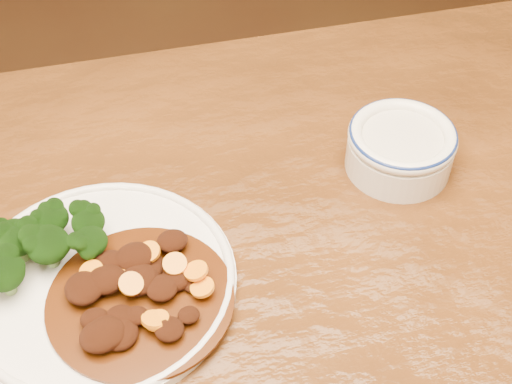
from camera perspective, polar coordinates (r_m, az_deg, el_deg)
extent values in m
cube|color=#5C3010|center=(0.76, -1.97, -9.16)|extent=(1.54, 0.96, 0.04)
cylinder|color=white|center=(0.76, -12.21, -7.16)|extent=(0.28, 0.28, 0.01)
torus|color=white|center=(0.76, -12.28, -6.87)|extent=(0.28, 0.28, 0.01)
cylinder|color=#76A153|center=(0.79, -18.18, -4.66)|extent=(0.01, 0.01, 0.02)
ellipsoid|color=black|center=(0.78, -18.51, -3.71)|extent=(0.04, 0.04, 0.03)
cylinder|color=#76A153|center=(0.80, -15.77, -3.00)|extent=(0.01, 0.01, 0.02)
ellipsoid|color=black|center=(0.79, -16.07, -2.02)|extent=(0.04, 0.04, 0.03)
cylinder|color=#76A153|center=(0.78, -15.97, -5.15)|extent=(0.01, 0.01, 0.02)
ellipsoid|color=black|center=(0.76, -16.31, -4.06)|extent=(0.05, 0.05, 0.04)
cylinder|color=#76A153|center=(0.79, -13.04, -3.29)|extent=(0.01, 0.01, 0.02)
ellipsoid|color=black|center=(0.77, -13.28, -2.33)|extent=(0.04, 0.04, 0.03)
cylinder|color=#76A153|center=(0.77, -12.85, -4.81)|extent=(0.01, 0.01, 0.02)
ellipsoid|color=black|center=(0.76, -13.09, -3.86)|extent=(0.04, 0.04, 0.03)
cylinder|color=#76A153|center=(0.77, -19.14, -7.12)|extent=(0.01, 0.01, 0.02)
ellipsoid|color=black|center=(0.75, -19.54, -6.11)|extent=(0.04, 0.04, 0.03)
cylinder|color=#76A153|center=(0.80, -18.46, -4.01)|extent=(0.01, 0.01, 0.02)
ellipsoid|color=black|center=(0.79, -18.78, -3.11)|extent=(0.03, 0.03, 0.03)
cylinder|color=#491F07|center=(0.73, -9.22, -8.51)|extent=(0.19, 0.19, 0.00)
ellipsoid|color=black|center=(0.75, -9.65, -5.15)|extent=(0.04, 0.04, 0.02)
ellipsoid|color=black|center=(0.73, -9.28, -6.90)|extent=(0.04, 0.04, 0.02)
ellipsoid|color=black|center=(0.70, -10.89, -11.00)|extent=(0.04, 0.04, 0.02)
ellipsoid|color=black|center=(0.76, -11.33, -5.55)|extent=(0.02, 0.02, 0.01)
ellipsoid|color=black|center=(0.73, -13.59, -7.48)|extent=(0.04, 0.04, 0.02)
ellipsoid|color=black|center=(0.71, -10.82, -9.95)|extent=(0.03, 0.03, 0.02)
ellipsoid|color=black|center=(0.70, -6.94, -10.84)|extent=(0.03, 0.03, 0.01)
ellipsoid|color=black|center=(0.73, -4.96, -7.21)|extent=(0.03, 0.03, 0.01)
ellipsoid|color=black|center=(0.71, -12.80, -9.85)|extent=(0.03, 0.02, 0.01)
ellipsoid|color=black|center=(0.75, -8.28, -6.11)|extent=(0.02, 0.02, 0.01)
ellipsoid|color=black|center=(0.70, -12.29, -11.20)|extent=(0.04, 0.04, 0.02)
ellipsoid|color=black|center=(0.74, -9.52, -7.06)|extent=(0.03, 0.04, 0.02)
ellipsoid|color=black|center=(0.73, -6.44, -6.96)|extent=(0.03, 0.03, 0.02)
ellipsoid|color=black|center=(0.75, -8.29, -5.47)|extent=(0.02, 0.02, 0.01)
ellipsoid|color=black|center=(0.71, -9.63, -9.75)|extent=(0.03, 0.02, 0.01)
ellipsoid|color=black|center=(0.74, -11.90, -6.87)|extent=(0.04, 0.04, 0.02)
ellipsoid|color=black|center=(0.75, -11.64, -5.60)|extent=(0.04, 0.03, 0.02)
ellipsoid|color=black|center=(0.74, -10.62, -6.35)|extent=(0.02, 0.02, 0.01)
ellipsoid|color=black|center=(0.72, -7.55, -7.62)|extent=(0.03, 0.03, 0.02)
ellipsoid|color=black|center=(0.70, -11.95, -10.99)|extent=(0.04, 0.04, 0.02)
ellipsoid|color=black|center=(0.70, -5.41, -9.77)|extent=(0.02, 0.02, 0.01)
ellipsoid|color=black|center=(0.76, -6.72, -3.90)|extent=(0.03, 0.03, 0.02)
cylinder|color=orange|center=(0.70, -8.16, -10.06)|extent=(0.04, 0.04, 0.01)
cylinder|color=orange|center=(0.72, -4.82, -6.30)|extent=(0.03, 0.03, 0.01)
cylinder|color=orange|center=(0.72, -9.97, -7.24)|extent=(0.03, 0.03, 0.02)
cylinder|color=orange|center=(0.74, -13.02, -6.18)|extent=(0.03, 0.03, 0.01)
cylinder|color=orange|center=(0.70, -7.92, -10.13)|extent=(0.03, 0.03, 0.01)
cylinder|color=orange|center=(0.73, -6.51, -5.72)|extent=(0.04, 0.04, 0.01)
cylinder|color=orange|center=(0.74, -10.56, -5.93)|extent=(0.03, 0.03, 0.01)
cylinder|color=orange|center=(0.75, -8.58, -4.77)|extent=(0.04, 0.04, 0.01)
cylinder|color=orange|center=(0.72, -4.32, -7.61)|extent=(0.03, 0.03, 0.01)
cylinder|color=orange|center=(0.74, -11.92, -7.18)|extent=(0.03, 0.03, 0.01)
cylinder|color=white|center=(0.87, 11.38, 3.00)|extent=(0.13, 0.13, 0.04)
cylinder|color=silver|center=(0.86, 11.61, 4.21)|extent=(0.10, 0.10, 0.01)
torus|color=white|center=(0.85, 11.66, 4.42)|extent=(0.13, 0.13, 0.02)
torus|color=navy|center=(0.85, 11.70, 4.63)|extent=(0.13, 0.13, 0.01)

